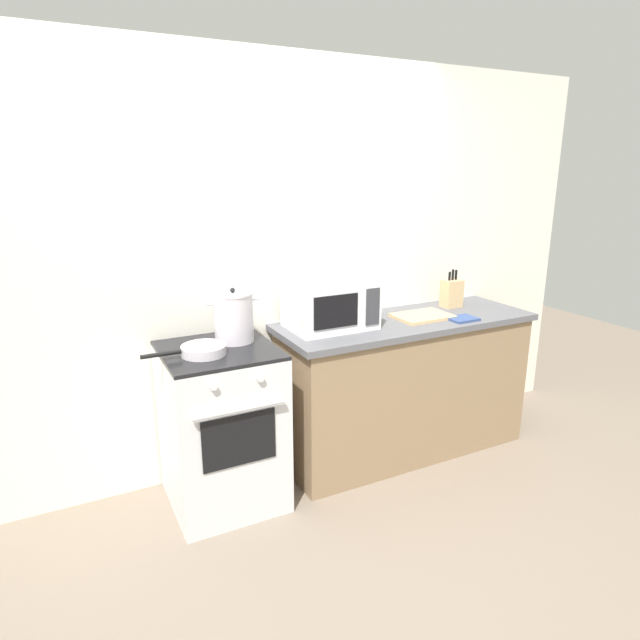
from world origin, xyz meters
The scene contains 11 objects.
ground_plane centered at (0.00, 0.00, 0.00)m, with size 10.00×10.00×0.00m, color #7A6B5B.
back_wall centered at (0.30, 0.97, 1.25)m, with size 4.40×0.10×2.50m, color silver.
lower_cabinet_right centered at (0.90, 0.62, 0.44)m, with size 1.64×0.56×0.88m, color #8C7051.
countertop_right centered at (0.90, 0.62, 0.90)m, with size 1.70×0.60×0.04m, color #59595E.
stove centered at (-0.35, 0.60, 0.46)m, with size 0.60×0.64×0.92m.
stock_pot centered at (-0.23, 0.69, 1.06)m, with size 0.31×0.22×0.30m.
frying_pan centered at (-0.45, 0.54, 0.95)m, with size 0.43×0.23×0.05m.
microwave centered at (0.37, 0.68, 1.07)m, with size 0.50×0.37×0.30m.
cutting_board centered at (1.01, 0.60, 0.93)m, with size 0.36×0.26×0.02m, color tan.
knife_block centered at (1.36, 0.74, 1.02)m, with size 0.13×0.10×0.26m.
oven_mitt centered at (1.20, 0.44, 0.93)m, with size 0.18×0.14×0.02m, color #33477A.
Camera 1 is at (-1.11, -2.09, 1.86)m, focal length 30.30 mm.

